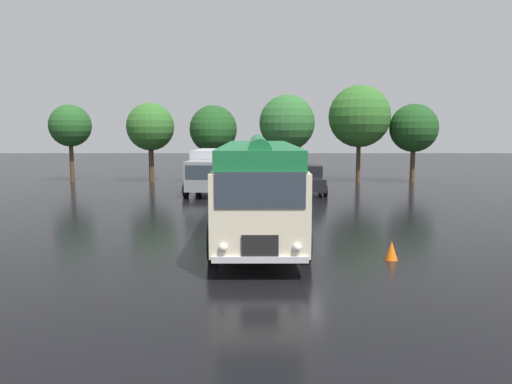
{
  "coord_description": "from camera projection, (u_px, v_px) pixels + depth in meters",
  "views": [
    {
      "loc": [
        -1.04,
        -16.56,
        3.74
      ],
      "look_at": [
        -0.95,
        1.81,
        1.4
      ],
      "focal_mm": 35.0,
      "sensor_mm": 36.0,
      "label": 1
    }
  ],
  "objects": [
    {
      "name": "ground_plane",
      "position": [
        284.0,
        240.0,
        16.9
      ],
      "size": [
        120.0,
        120.0,
        0.0
      ],
      "primitive_type": "plane",
      "color": "black"
    },
    {
      "name": "vintage_bus",
      "position": [
        256.0,
        183.0,
        16.95
      ],
      "size": [
        2.94,
        10.15,
        3.49
      ],
      "color": "beige",
      "rests_on": "ground"
    },
    {
      "name": "car_near_left",
      "position": [
        257.0,
        179.0,
        28.88
      ],
      "size": [
        2.07,
        4.26,
        1.66
      ],
      "color": "navy",
      "rests_on": "ground"
    },
    {
      "name": "car_mid_left",
      "position": [
        306.0,
        179.0,
        28.79
      ],
      "size": [
        2.06,
        4.25,
        1.66
      ],
      "color": "black",
      "rests_on": "ground"
    },
    {
      "name": "box_van",
      "position": [
        209.0,
        170.0,
        29.07
      ],
      "size": [
        2.65,
        5.89,
        2.5
      ],
      "color": "#B2B7BC",
      "rests_on": "ground"
    },
    {
      "name": "tree_far_left",
      "position": [
        67.0,
        127.0,
        34.71
      ],
      "size": [
        2.92,
        2.92,
        5.41
      ],
      "color": "#4C3823",
      "rests_on": "ground"
    },
    {
      "name": "tree_left_of_centre",
      "position": [
        146.0,
        127.0,
        34.55
      ],
      "size": [
        3.3,
        3.29,
        5.52
      ],
      "color": "#4C3823",
      "rests_on": "ground"
    },
    {
      "name": "tree_centre",
      "position": [
        211.0,
        130.0,
        33.76
      ],
      "size": [
        3.23,
        3.23,
        5.32
      ],
      "color": "#4C3823",
      "rests_on": "ground"
    },
    {
      "name": "tree_right_of_centre",
      "position": [
        285.0,
        124.0,
        33.73
      ],
      "size": [
        3.78,
        3.78,
        6.01
      ],
      "color": "#4C3823",
      "rests_on": "ground"
    },
    {
      "name": "tree_far_right",
      "position": [
        358.0,
        116.0,
        34.3
      ],
      "size": [
        4.26,
        4.26,
        6.71
      ],
      "color": "#4C3823",
      "rests_on": "ground"
    },
    {
      "name": "tree_extra_right",
      "position": [
        411.0,
        127.0,
        34.2
      ],
      "size": [
        3.3,
        3.3,
        5.43
      ],
      "color": "#4C3823",
      "rests_on": "ground"
    },
    {
      "name": "traffic_cone",
      "position": [
        389.0,
        250.0,
        14.29
      ],
      "size": [
        0.36,
        0.36,
        0.55
      ],
      "primitive_type": "cone",
      "color": "orange",
      "rests_on": "ground"
    }
  ]
}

